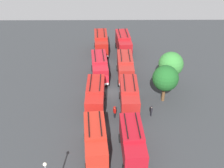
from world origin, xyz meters
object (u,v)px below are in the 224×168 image
Objects in this scene: firefighter_1 at (115,112)px; tree_1 at (165,78)px; fire_truck_0 at (101,42)px; fire_truck_2 at (95,96)px; fire_truck_1 at (100,67)px; fire_truck_6 at (129,96)px; fire_truck_7 at (132,142)px; firefighter_0 at (151,111)px; fire_truck_3 at (96,140)px; fire_truck_4 at (123,43)px; tree_0 at (171,64)px; fire_truck_5 at (125,67)px.

firefighter_1 is 0.31× the size of tree_1.
fire_truck_2 is at bearing -4.63° from fire_truck_0.
firefighter_1 is at bearing 7.50° from fire_truck_1.
fire_truck_2 is 1.00× the size of fire_truck_6.
fire_truck_7 is 3.98× the size of firefighter_1.
firefighter_0 is at bearing 58.17° from fire_truck_6.
fire_truck_2 is at bearing -7.64° from fire_truck_1.
fire_truck_4 is at bearing 164.95° from fire_truck_3.
fire_truck_6 is 3.77m from firefighter_0.
fire_truck_7 is 1.20× the size of tree_0.
tree_1 is at bearing 13.33° from fire_truck_4.
firefighter_1 is 8.95m from tree_1.
fire_truck_5 is at bearing -5.92° from fire_truck_4.
fire_truck_4 is 9.39m from fire_truck_5.
fire_truck_0 and fire_truck_2 have the same top height.
fire_truck_4 is 19.89m from firefighter_0.
tree_0 is 4.23m from tree_1.
fire_truck_3 is 4.53× the size of firefighter_0.
fire_truck_1 is 12.05m from tree_1.
fire_truck_0 reaches higher than firefighter_1.
fire_truck_0 is 26.72m from fire_truck_3.
fire_truck_1 is 1.24× the size of tree_1.
fire_truck_6 is at bearing -5.06° from fire_truck_4.
fire_truck_0 is 1.02× the size of fire_truck_6.
firefighter_1 reaches higher than firefighter_0.
fire_truck_2 and fire_truck_5 have the same top height.
fire_truck_3 and fire_truck_6 have the same top height.
tree_0 reaches higher than fire_truck_7.
fire_truck_6 is (-8.78, 4.48, 0.00)m from fire_truck_3.
fire_truck_0 is 3.99× the size of firefighter_1.
tree_0 reaches higher than fire_truck_5.
fire_truck_6 is at bearing 10.69° from fire_truck_0.
fire_truck_5 is at bearing -179.11° from fire_truck_6.
fire_truck_4 is at bearing 58.97° from firefighter_1.
fire_truck_5 is (-17.13, 4.30, 0.00)m from fire_truck_3.
fire_truck_3 is at bearing -14.75° from fire_truck_4.
tree_0 is at bearing 151.37° from fire_truck_7.
firefighter_1 is at bearing -167.16° from fire_truck_7.
firefighter_1 is at bearing -48.78° from tree_0.
tree_0 reaches higher than tree_1.
firefighter_0 is (-7.23, 3.19, -1.24)m from fire_truck_7.
fire_truck_4 and fire_truck_5 have the same top height.
fire_truck_0 is 1.23× the size of tree_1.
firefighter_0 is 5.20m from firefighter_1.
fire_truck_3 is 4.03× the size of firefighter_1.
fire_truck_3 is 10.29m from firefighter_0.
firefighter_0 is 5.26m from tree_1.
fire_truck_3 is at bearing -134.70° from firefighter_1.
fire_truck_7 is (17.49, 4.37, 0.00)m from fire_truck_1.
fire_truck_6 is 5.90m from tree_1.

